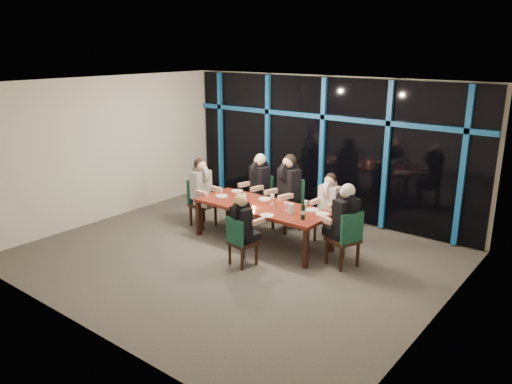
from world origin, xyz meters
TOP-DOWN VIEW (x-y plane):
  - room at (0.00, 0.00)m, footprint 7.04×7.00m
  - window_wall at (0.01, 2.93)m, footprint 6.86×0.43m
  - dining_table at (0.00, 0.80)m, footprint 2.60×1.00m
  - chair_far_left at (-0.82, 1.84)m, footprint 0.54×0.54m
  - chair_far_mid at (-0.02, 1.74)m, footprint 0.61×0.61m
  - chair_far_right at (0.90, 1.74)m, footprint 0.42×0.42m
  - chair_end_left at (-1.62, 0.79)m, footprint 0.48×0.48m
  - chair_end_right at (1.75, 0.81)m, footprint 0.59×0.59m
  - chair_near_mid at (0.32, -0.26)m, footprint 0.46×0.46m
  - diner_far_left at (-0.84, 1.75)m, footprint 0.55×0.66m
  - diner_far_mid at (-0.04, 1.66)m, footprint 0.61×0.72m
  - diner_far_right at (0.89, 1.66)m, footprint 0.45×0.56m
  - diner_end_left at (-1.54, 0.79)m, footprint 0.62×0.50m
  - diner_end_right at (1.67, 0.84)m, footprint 0.68×0.60m
  - diner_near_mid at (0.33, -0.19)m, footprint 0.47×0.57m
  - plate_far_left at (-0.96, 1.20)m, footprint 0.24×0.24m
  - plate_far_mid at (-0.19, 1.11)m, footprint 0.24×0.24m
  - plate_far_right at (0.89, 1.10)m, footprint 0.24×0.24m
  - plate_end_left at (-0.98, 0.75)m, footprint 0.24×0.24m
  - plate_end_right at (1.14, 1.03)m, footprint 0.24×0.24m
  - plate_near_mid at (0.43, 0.37)m, footprint 0.24×0.24m
  - wine_bottle at (1.01, 0.61)m, footprint 0.08×0.08m
  - water_pitcher at (0.69, 0.71)m, footprint 0.11×0.10m
  - tea_light at (-0.03, 0.57)m, footprint 0.05×0.05m
  - wine_glass_a at (-0.39, 0.76)m, footprint 0.06×0.06m
  - wine_glass_b at (0.12, 0.94)m, footprint 0.08×0.08m
  - wine_glass_c at (0.51, 0.81)m, footprint 0.06×0.06m
  - wine_glass_d at (-0.61, 0.82)m, footprint 0.07×0.07m
  - wine_glass_e at (0.81, 1.01)m, footprint 0.07×0.07m

SIDE VIEW (x-z plane):
  - chair_near_mid at x=0.32m, z-range 0.05..0.91m
  - chair_far_right at x=0.90m, z-range 0.05..0.95m
  - chair_end_left at x=-1.62m, z-range 0.06..1.03m
  - chair_far_left at x=-0.82m, z-range 0.06..1.04m
  - chair_end_right at x=1.75m, z-range 0.06..1.05m
  - chair_far_mid at x=-0.02m, z-range 0.06..1.12m
  - dining_table at x=0.00m, z-range 0.31..1.06m
  - plate_far_left at x=-0.96m, z-range 0.75..0.76m
  - plate_far_mid at x=-0.19m, z-range 0.75..0.76m
  - plate_far_right at x=0.89m, z-range 0.75..0.76m
  - plate_end_left at x=-0.98m, z-range 0.75..0.76m
  - plate_end_right at x=1.14m, z-range 0.75..0.76m
  - plate_near_mid at x=0.43m, z-range 0.75..0.76m
  - tea_light at x=-0.03m, z-range 0.75..0.78m
  - diner_near_mid at x=0.33m, z-range 0.41..1.25m
  - water_pitcher at x=0.69m, z-range 0.75..0.93m
  - diner_far_right at x=0.89m, z-range 0.42..1.30m
  - wine_glass_c at x=0.51m, z-range 0.79..0.95m
  - wine_glass_a at x=-0.39m, z-range 0.79..0.95m
  - wine_glass_d at x=-0.61m, z-range 0.79..0.96m
  - wine_bottle at x=1.01m, z-range 0.71..1.05m
  - wine_glass_e at x=0.81m, z-range 0.79..0.99m
  - wine_glass_b at x=0.12m, z-range 0.79..0.99m
  - diner_end_left at x=-1.54m, z-range 0.45..1.40m
  - diner_far_left at x=-0.84m, z-range 0.46..1.42m
  - diner_end_right at x=1.67m, z-range 0.46..1.43m
  - diner_far_mid at x=-0.04m, z-range 0.49..1.53m
  - window_wall at x=0.01m, z-range 0.08..3.02m
  - room at x=0.00m, z-range 0.51..3.53m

